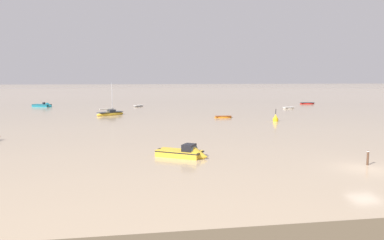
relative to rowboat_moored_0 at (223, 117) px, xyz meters
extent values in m
plane|color=tan|center=(2.24, -38.77, -0.14)|extent=(800.00, 800.00, 0.00)
ellipsoid|color=orange|center=(0.00, 0.00, -0.02)|extent=(3.33, 1.20, 0.52)
cube|color=brown|center=(0.00, 0.00, 0.20)|extent=(3.06, 1.17, 0.07)
cube|color=brown|center=(0.00, 0.00, 0.12)|extent=(0.23, 1.02, 0.05)
ellipsoid|color=white|center=(20.51, 17.65, -0.02)|extent=(3.51, 2.24, 0.52)
cube|color=silver|center=(20.51, 17.65, 0.20)|extent=(3.25, 2.12, 0.07)
cube|color=silver|center=(20.51, 17.65, 0.12)|extent=(0.56, 1.03, 0.05)
cube|color=gold|center=(-12.06, -31.79, 0.06)|extent=(4.47, 3.65, 0.82)
cone|color=gold|center=(-10.19, -32.93, 0.06)|extent=(1.97, 2.09, 1.65)
cube|color=black|center=(-12.02, -31.82, 0.37)|extent=(4.57, 3.73, 0.09)
cube|color=black|center=(-11.21, -32.31, 0.79)|extent=(1.53, 1.63, 0.64)
cube|color=#384751|center=(-10.78, -32.57, 0.84)|extent=(0.84, 1.19, 0.51)
cube|color=black|center=(-13.80, -30.73, 0.19)|extent=(0.39, 0.41, 0.58)
ellipsoid|color=gray|center=(-15.11, 29.28, -0.03)|extent=(2.89, 2.95, 0.49)
cube|color=silver|center=(-15.11, 29.28, 0.17)|extent=(2.70, 2.76, 0.06)
cube|color=silver|center=(-15.11, 29.28, 0.10)|extent=(0.82, 0.80, 0.05)
ellipsoid|color=red|center=(31.78, 30.82, 0.01)|extent=(4.26, 1.64, 0.66)
cube|color=#33383F|center=(31.78, 30.82, 0.29)|extent=(3.93, 1.60, 0.09)
cube|color=#33383F|center=(31.78, 30.82, 0.19)|extent=(0.33, 1.30, 0.07)
cube|color=#197084|center=(-39.34, 31.98, 0.08)|extent=(4.92, 3.74, 0.90)
cone|color=#197084|center=(-37.21, 30.90, 0.08)|extent=(2.08, 2.25, 1.80)
cube|color=black|center=(-39.29, 31.95, 0.42)|extent=(5.03, 3.82, 0.10)
cube|color=black|center=(-38.71, 31.66, 0.78)|extent=(0.63, 0.71, 0.50)
cube|color=black|center=(-41.32, 32.98, 0.22)|extent=(0.41, 0.45, 0.64)
ellipsoid|color=gold|center=(-20.86, 8.14, 0.06)|extent=(5.91, 4.98, 1.03)
cube|color=#33383F|center=(-20.86, 8.14, 0.47)|extent=(5.08, 4.31, 0.10)
cube|color=#33383F|center=(-20.62, 8.32, 0.76)|extent=(1.76, 1.67, 0.37)
cylinder|color=#B7BABF|center=(-20.43, 8.46, 3.40)|extent=(0.10, 0.10, 5.65)
cylinder|color=beige|center=(-21.47, 7.71, 1.14)|extent=(2.77, 2.08, 0.21)
cylinder|color=gold|center=(7.46, -6.67, 0.03)|extent=(0.90, 0.90, 0.70)
cone|color=gold|center=(7.46, -6.67, 0.73)|extent=(0.72, 0.72, 0.70)
cylinder|color=black|center=(7.46, -6.67, 1.53)|extent=(0.10, 0.10, 0.90)
cylinder|color=#4D3323|center=(3.26, -37.54, 0.41)|extent=(0.18, 0.18, 1.37)
cylinder|color=silver|center=(3.26, -37.54, 1.03)|extent=(0.22, 0.22, 0.08)
camera|label=1|loc=(-16.10, -65.02, 7.18)|focal=34.15mm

